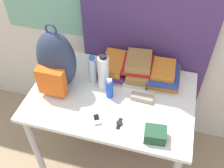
# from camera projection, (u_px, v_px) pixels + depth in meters

# --- Properties ---
(curtain_blue) EXTENTS (0.95, 0.04, 2.50)m
(curtain_blue) POSITION_uv_depth(u_px,v_px,m) (149.00, 5.00, 1.71)
(curtain_blue) COLOR #4C336B
(curtain_blue) RESTS_ON ground_plane
(desk) EXTENTS (1.12, 0.75, 0.77)m
(desk) POSITION_uv_depth(u_px,v_px,m) (112.00, 104.00, 1.87)
(desk) COLOR silver
(desk) RESTS_ON ground_plane
(backpack) EXTENTS (0.26, 0.24, 0.50)m
(backpack) POSITION_uv_depth(u_px,v_px,m) (56.00, 62.00, 1.71)
(backpack) COLOR #2D3851
(backpack) RESTS_ON desk
(book_stack_left) EXTENTS (0.21, 0.26, 0.11)m
(book_stack_left) POSITION_uv_depth(u_px,v_px,m) (114.00, 66.00, 1.92)
(book_stack_left) COLOR olive
(book_stack_left) RESTS_ON desk
(book_stack_center) EXTENTS (0.24, 0.29, 0.17)m
(book_stack_center) POSITION_uv_depth(u_px,v_px,m) (139.00, 67.00, 1.87)
(book_stack_center) COLOR silver
(book_stack_center) RESTS_ON desk
(book_stack_right) EXTENTS (0.23, 0.27, 0.13)m
(book_stack_right) POSITION_uv_depth(u_px,v_px,m) (164.00, 75.00, 1.85)
(book_stack_right) COLOR orange
(book_stack_right) RESTS_ON desk
(water_bottle) EXTENTS (0.06, 0.06, 0.22)m
(water_bottle) POSITION_uv_depth(u_px,v_px,m) (93.00, 70.00, 1.82)
(water_bottle) COLOR silver
(water_bottle) RESTS_ON desk
(sports_bottle) EXTENTS (0.07, 0.07, 0.28)m
(sports_bottle) POSITION_uv_depth(u_px,v_px,m) (103.00, 73.00, 1.75)
(sports_bottle) COLOR white
(sports_bottle) RESTS_ON desk
(sunscreen_bottle) EXTENTS (0.05, 0.05, 0.16)m
(sunscreen_bottle) POSITION_uv_depth(u_px,v_px,m) (110.00, 89.00, 1.73)
(sunscreen_bottle) COLOR blue
(sunscreen_bottle) RESTS_ON desk
(cell_phone) EXTENTS (0.09, 0.11, 0.02)m
(cell_phone) POSITION_uv_depth(u_px,v_px,m) (96.00, 118.00, 1.64)
(cell_phone) COLOR #B7BCC6
(cell_phone) RESTS_ON desk
(sunglasses_case) EXTENTS (0.15, 0.06, 0.04)m
(sunglasses_case) POSITION_uv_depth(u_px,v_px,m) (142.00, 98.00, 1.75)
(sunglasses_case) COLOR gray
(sunglasses_case) RESTS_ON desk
(camera_pouch) EXTENTS (0.14, 0.11, 0.08)m
(camera_pouch) POSITION_uv_depth(u_px,v_px,m) (155.00, 134.00, 1.52)
(camera_pouch) COLOR #234C33
(camera_pouch) RESTS_ON desk
(wristwatch) EXTENTS (0.04, 0.09, 0.01)m
(wristwatch) POSITION_uv_depth(u_px,v_px,m) (119.00, 123.00, 1.62)
(wristwatch) COLOR black
(wristwatch) RESTS_ON desk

